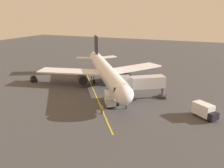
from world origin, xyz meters
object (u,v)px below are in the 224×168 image
Objects in this scene: ground_crew_wing_walker at (126,105)px; belt_loader_rear_apron at (125,72)px; jet_bridge at (139,83)px; box_truck_starboard_side at (110,98)px; box_truck_portside at (205,111)px; ground_crew_loader at (92,76)px; tug_near_nose at (34,79)px; ground_crew_marshaller at (102,109)px; airplane at (105,71)px.

ground_crew_wing_walker is 26.77m from belt_loader_rear_apron.
jet_bridge is 2.10× the size of box_truck_starboard_side.
box_truck_starboard_side is 25.04m from belt_loader_rear_apron.
ground_crew_loader is at bearing -24.68° from box_truck_portside.
ground_crew_loader is at bearing -30.33° from jet_bridge.
tug_near_nose is 0.57× the size of box_truck_portside.
ground_crew_marshaller is 0.35× the size of box_truck_starboard_side.
ground_crew_marshaller is at bearing 18.18° from box_truck_portside.
airplane reaches higher than box_truck_portside.
jet_bridge is at bearing -16.84° from box_truck_portside.
box_truck_starboard_side is at bearing 3.68° from box_truck_portside.
ground_crew_loader is at bearing -50.66° from box_truck_starboard_side.
airplane is at bearing 86.57° from belt_loader_rear_apron.
airplane is at bearing -28.97° from jet_bridge.
ground_crew_marshaller is 0.35× the size of box_truck_portside.
box_truck_portside reaches higher than belt_loader_rear_apron.
ground_crew_wing_walker is at bearing 169.94° from box_truck_starboard_side.
jet_bridge reaches higher than tug_near_nose.
ground_crew_marshaller is 18.75m from box_truck_portside.
jet_bridge is 6.08× the size of ground_crew_marshaller.
box_truck_portside reaches higher than ground_crew_loader.
airplane reaches higher than ground_crew_wing_walker.
box_truck_starboard_side is (-6.37, 11.36, -2.62)m from airplane.
ground_crew_wing_walker is at bearing -130.17° from ground_crew_marshaller.
airplane is 17.69m from ground_crew_marshaller.
box_truck_starboard_side is (18.23, 1.17, 0.00)m from box_truck_portside.
ground_crew_wing_walker is 3.89m from box_truck_starboard_side.
ground_crew_marshaller is at bearing 122.99° from ground_crew_loader.
ground_crew_marshaller and ground_crew_loader have the same top height.
box_truck_portside is 0.98× the size of box_truck_starboard_side.
tug_near_nose is at bearing -14.52° from ground_crew_wing_walker.
ground_crew_wing_walker is at bearing 130.21° from airplane.
ground_crew_loader reaches higher than tug_near_nose.
belt_loader_rear_apron is at bearing -93.43° from airplane.
ground_crew_loader is 33.89m from box_truck_portside.
airplane reaches higher than belt_loader_rear_apron.
box_truck_starboard_side is (-26.30, 7.12, 0.68)m from tug_near_nose.
jet_bridge is 14.48m from box_truck_portside.
tug_near_nose is 27.26m from box_truck_starboard_side.
airplane is 3.37× the size of jet_bridge.
ground_crew_marshaller is 0.62× the size of tug_near_nose.
belt_loader_rear_apron is (5.59, -24.40, -0.67)m from box_truck_starboard_side.
airplane is 7.23× the size of box_truck_portside.
belt_loader_rear_apron is at bearing -69.47° from ground_crew_wing_walker.
ground_crew_wing_walker is 0.35× the size of box_truck_starboard_side.
jet_bridge is at bearing -97.21° from ground_crew_wing_walker.
ground_crew_loader is at bearing -32.64° from airplane.
jet_bridge is at bearing 176.63° from tug_near_nose.
box_truck_starboard_side is at bearing 164.85° from tug_near_nose.
ground_crew_loader is at bearing -57.01° from ground_crew_marshaller.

